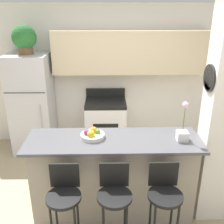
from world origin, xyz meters
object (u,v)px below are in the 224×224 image
object	(u,v)px
potted_plant_on_fridge	(24,39)
fruit_bowl	(92,135)
stove_range	(106,124)
orchid_vase	(183,131)
bar_stool_mid	(114,197)
refrigerator	(32,104)
bar_stool_right	(164,196)
bar_stool_left	(64,197)

from	to	relation	value
potted_plant_on_fridge	fruit_bowl	size ratio (longest dim) A/B	1.67
stove_range	orchid_vase	xyz separation A→B (m)	(0.88, -1.77, 0.72)
bar_stool_mid	potted_plant_on_fridge	bearing A→B (deg)	122.18
refrigerator	bar_stool_right	bearing A→B (deg)	-49.28
bar_stool_right	fruit_bowl	bearing A→B (deg)	143.47
stove_range	potted_plant_on_fridge	world-z (taller)	potted_plant_on_fridge
refrigerator	orchid_vase	xyz separation A→B (m)	(2.18, -1.73, 0.30)
stove_range	potted_plant_on_fridge	distance (m)	2.02
stove_range	bar_stool_left	size ratio (longest dim) A/B	1.07
bar_stool_right	potted_plant_on_fridge	world-z (taller)	potted_plant_on_fridge
bar_stool_right	bar_stool_mid	bearing A→B (deg)	180.00
stove_range	bar_stool_mid	bearing A→B (deg)	-87.59
stove_range	fruit_bowl	bearing A→B (deg)	-94.98
potted_plant_on_fridge	orchid_vase	xyz separation A→B (m)	(2.18, -1.73, -0.82)
stove_range	bar_stool_left	world-z (taller)	stove_range
potted_plant_on_fridge	orchid_vase	bearing A→B (deg)	-38.49
stove_range	orchid_vase	bearing A→B (deg)	-63.67
refrigerator	bar_stool_left	size ratio (longest dim) A/B	1.75
fruit_bowl	potted_plant_on_fridge	bearing A→B (deg)	124.81
bar_stool_mid	potted_plant_on_fridge	size ratio (longest dim) A/B	2.17
stove_range	fruit_bowl	distance (m)	1.82
refrigerator	stove_range	size ratio (longest dim) A/B	1.64
refrigerator	potted_plant_on_fridge	world-z (taller)	potted_plant_on_fridge
stove_range	bar_stool_left	bearing A→B (deg)	-100.46
bar_stool_left	orchid_vase	bearing A→B (deg)	20.46
stove_range	bar_stool_mid	distance (m)	2.27
bar_stool_left	potted_plant_on_fridge	world-z (taller)	potted_plant_on_fridge
refrigerator	stove_range	distance (m)	1.36
bar_stool_left	potted_plant_on_fridge	distance (m)	2.73
potted_plant_on_fridge	orchid_vase	size ratio (longest dim) A/B	0.99
bar_stool_mid	orchid_vase	xyz separation A→B (m)	(0.78, 0.48, 0.51)
stove_range	bar_stool_mid	world-z (taller)	stove_range
refrigerator	bar_stool_mid	world-z (taller)	refrigerator
bar_stool_mid	fruit_bowl	size ratio (longest dim) A/B	3.63
bar_stool_left	bar_stool_right	bearing A→B (deg)	0.00
stove_range	bar_stool_right	xyz separation A→B (m)	(0.61, -2.26, 0.21)
fruit_bowl	refrigerator	bearing A→B (deg)	124.81
potted_plant_on_fridge	orchid_vase	world-z (taller)	potted_plant_on_fridge
orchid_vase	fruit_bowl	world-z (taller)	orchid_vase
fruit_bowl	bar_stool_left	bearing A→B (deg)	-115.68
refrigerator	fruit_bowl	xyz separation A→B (m)	(1.15, -1.65, 0.22)
bar_stool_mid	bar_stool_left	bearing A→B (deg)	180.00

